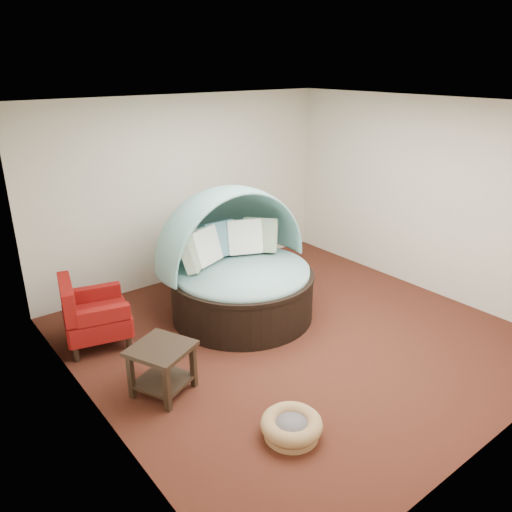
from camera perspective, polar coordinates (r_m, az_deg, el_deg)
floor at (r=6.40m, az=4.41°, el=-9.03°), size 5.00×5.00×0.00m
wall_back at (r=7.76m, az=-7.90°, el=7.53°), size 5.00×0.00×5.00m
wall_front at (r=4.47m, az=27.16°, el=-5.35°), size 5.00×0.00×5.00m
wall_left at (r=4.60m, az=-18.79°, el=-3.27°), size 0.00×5.00×5.00m
wall_right at (r=7.68m, az=18.75°, el=6.45°), size 0.00×5.00×5.00m
ceiling at (r=5.54m, az=5.26°, el=16.83°), size 5.00×5.00×0.00m
canopy_daybed at (r=6.60m, az=-2.20°, el=-0.16°), size 2.09×1.96×1.75m
pet_basket at (r=4.85m, az=4.07°, el=-18.82°), size 0.76×0.76×0.20m
red_armchair at (r=6.32m, az=-18.27°, el=-6.36°), size 0.91×0.91×0.88m
side_table at (r=5.31m, az=-10.68°, el=-11.91°), size 0.75×0.75×0.54m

